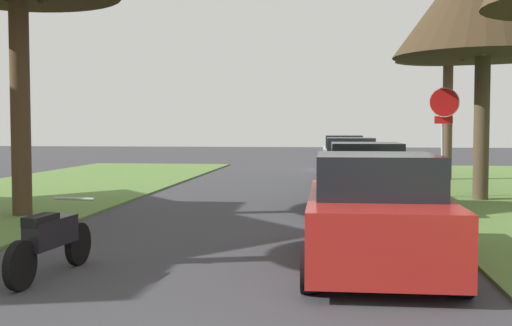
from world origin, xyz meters
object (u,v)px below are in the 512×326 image
(street_tree_right_far, at_px, (449,27))
(parked_sedan_black, at_px, (365,178))
(parked_sedan_green, at_px, (350,162))
(parked_sedan_white, at_px, (343,154))
(stop_sign_far, at_px, (444,118))
(parked_motorcycle, at_px, (51,240))
(parked_sedan_red, at_px, (375,214))

(street_tree_right_far, height_order, parked_sedan_black, street_tree_right_far)
(parked_sedan_green, height_order, parked_sedan_white, same)
(stop_sign_far, distance_m, parked_sedan_black, 3.52)
(stop_sign_far, height_order, parked_sedan_green, stop_sign_far)
(parked_sedan_white, distance_m, parked_motorcycle, 21.64)
(parked_sedan_white, bearing_deg, parked_sedan_red, -89.77)
(stop_sign_far, distance_m, parked_motorcycle, 12.03)
(parked_sedan_white, relative_size, parked_motorcycle, 2.15)
(parked_motorcycle, bearing_deg, parked_sedan_green, 73.95)
(parked_sedan_black, relative_size, parked_sedan_white, 1.00)
(stop_sign_far, relative_size, parked_sedan_white, 0.67)
(stop_sign_far, xyz_separation_m, parked_motorcycle, (-6.60, -9.92, -1.70))
(parked_sedan_black, xyz_separation_m, parked_sedan_white, (-0.27, 13.65, 0.00))
(stop_sign_far, bearing_deg, parked_sedan_green, 116.14)
(street_tree_right_far, relative_size, parked_sedan_black, 1.55)
(street_tree_right_far, height_order, parked_sedan_white, street_tree_right_far)
(stop_sign_far, xyz_separation_m, parked_sedan_green, (-2.36, 4.81, -1.46))
(parked_sedan_black, bearing_deg, street_tree_right_far, 68.32)
(parked_sedan_red, height_order, parked_sedan_white, same)
(street_tree_right_far, relative_size, parked_sedan_white, 1.55)
(parked_sedan_black, distance_m, parked_sedan_white, 13.65)
(stop_sign_far, distance_m, street_tree_right_far, 7.08)
(parked_sedan_green, relative_size, parked_sedan_white, 1.00)
(parked_motorcycle, bearing_deg, street_tree_right_far, 64.18)
(street_tree_right_far, bearing_deg, parked_sedan_black, -111.68)
(parked_sedan_green, distance_m, parked_motorcycle, 15.33)
(parked_sedan_red, bearing_deg, parked_sedan_black, 88.28)
(parked_motorcycle, bearing_deg, parked_sedan_red, 15.86)
(street_tree_right_far, bearing_deg, parked_sedan_green, -159.56)
(parked_motorcycle, bearing_deg, stop_sign_far, 56.38)
(parked_sedan_green, bearing_deg, street_tree_right_far, 20.44)
(parked_sedan_red, xyz_separation_m, parked_sedan_black, (0.19, 6.40, 0.00))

